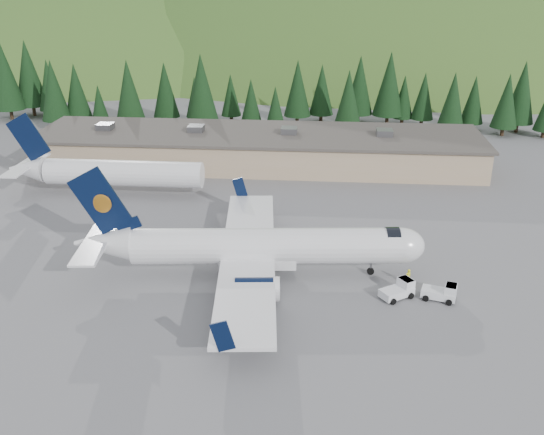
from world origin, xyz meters
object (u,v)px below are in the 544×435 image
(airliner, at_px, (257,247))
(baggage_tug_b, at_px, (442,292))
(baggage_tug_a, at_px, (399,290))
(terminal_building, at_px, (258,148))
(second_airliner, at_px, (104,172))
(ramp_worker, at_px, (408,277))

(airliner, bearing_deg, baggage_tug_b, -16.15)
(baggage_tug_a, relative_size, baggage_tug_b, 1.02)
(baggage_tug_b, distance_m, terminal_building, 47.23)
(second_airliner, xyz_separation_m, ramp_worker, (39.34, -22.74, -2.49))
(baggage_tug_a, distance_m, baggage_tug_b, 4.08)
(airliner, bearing_deg, baggage_tug_a, -18.39)
(airliner, xyz_separation_m, terminal_building, (-3.96, 38.10, -0.56))
(baggage_tug_a, height_order, ramp_worker, baggage_tug_a)
(airliner, height_order, terminal_building, airliner)
(baggage_tug_b, bearing_deg, airliner, -174.59)
(second_airliner, relative_size, baggage_tug_b, 7.69)
(second_airliner, height_order, baggage_tug_a, second_airliner)
(baggage_tug_b, bearing_deg, ramp_worker, 151.70)
(airliner, relative_size, terminal_building, 0.51)
(airliner, relative_size, second_airliner, 1.31)
(ramp_worker, bearing_deg, baggage_tug_b, 109.91)
(ramp_worker, bearing_deg, second_airliner, -55.66)
(baggage_tug_b, relative_size, terminal_building, 0.05)
(terminal_building, distance_m, ramp_worker, 43.37)
(baggage_tug_a, xyz_separation_m, terminal_building, (-18.25, 41.40, 1.84))
(airliner, distance_m, second_airliner, 32.53)
(terminal_building, bearing_deg, ramp_worker, -63.37)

